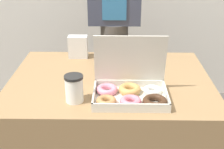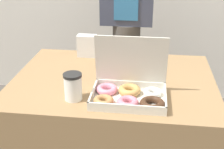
% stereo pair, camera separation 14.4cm
% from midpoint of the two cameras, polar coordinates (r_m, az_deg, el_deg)
% --- Properties ---
extents(table, '(1.05, 0.79, 0.70)m').
position_cam_midpoint_polar(table, '(1.81, -2.63, -10.89)').
color(table, '#99754C').
rests_on(table, ground_plane).
extents(donut_box, '(0.35, 0.25, 0.28)m').
position_cam_midpoint_polar(donut_box, '(1.42, 0.47, -2.92)').
color(donut_box, silver).
rests_on(donut_box, table).
extents(coffee_cup, '(0.08, 0.08, 0.13)m').
position_cam_midpoint_polar(coffee_cup, '(1.41, -9.87, -2.61)').
color(coffee_cup, white).
rests_on(coffee_cup, table).
extents(napkin_holder, '(0.11, 0.06, 0.13)m').
position_cam_midpoint_polar(napkin_holder, '(1.90, -8.39, 4.99)').
color(napkin_holder, silver).
rests_on(napkin_holder, table).
extents(person_customer, '(0.35, 0.22, 1.61)m').
position_cam_midpoint_polar(person_customer, '(2.12, -1.53, 11.77)').
color(person_customer, '#4C4742').
rests_on(person_customer, ground_plane).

